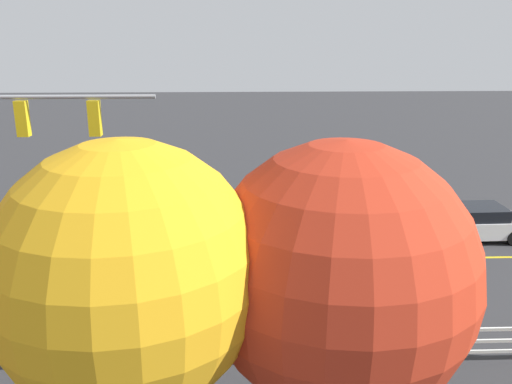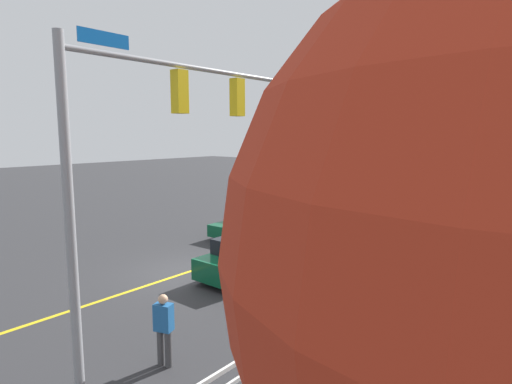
{
  "view_description": "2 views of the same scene",
  "coord_description": "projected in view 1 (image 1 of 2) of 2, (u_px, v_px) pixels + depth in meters",
  "views": [
    {
      "loc": [
        -2.36,
        19.46,
        8.58
      ],
      "look_at": [
        -2.99,
        1.21,
        3.14
      ],
      "focal_mm": 38.27,
      "sensor_mm": 36.0,
      "label": 1
    },
    {
      "loc": [
        10.23,
        11.85,
        5.22
      ],
      "look_at": [
        -2.5,
        1.27,
        2.93
      ],
      "focal_mm": 29.46,
      "sensor_mm": 36.0,
      "label": 2
    }
  ],
  "objects": [
    {
      "name": "car_2",
      "position": [
        320.0,
        227.0,
        22.92
      ],
      "size": [
        4.04,
        2.1,
        1.26
      ],
      "rotation": [
        0.0,
        0.0,
        6.31
      ],
      "color": "#0C4C2D",
      "rests_on": "ground_plane"
    },
    {
      "name": "pedestrian",
      "position": [
        2.0,
        298.0,
        16.22
      ],
      "size": [
        0.38,
        0.46,
        1.69
      ],
      "rotation": [
        0.0,
        0.0,
        0.35
      ],
      "color": "#3F3F42",
      "rests_on": "ground_plane"
    },
    {
      "name": "tree_3",
      "position": [
        127.0,
        275.0,
        8.14
      ],
      "size": [
        4.11,
        4.11,
        7.14
      ],
      "color": "brown",
      "rests_on": "ground_plane"
    },
    {
      "name": "lane_center_stripe",
      "position": [
        281.0,
        260.0,
        21.14
      ],
      "size": [
        28.0,
        0.16,
        0.01
      ],
      "primitive_type": "cube",
      "color": "gold",
      "rests_on": "ground_plane"
    },
    {
      "name": "tree_1",
      "position": [
        340.0,
        275.0,
        8.9
      ],
      "size": [
        4.47,
        4.47,
        6.99
      ],
      "color": "brown",
      "rests_on": "ground_plane"
    },
    {
      "name": "car_1",
      "position": [
        202.0,
        267.0,
        18.83
      ],
      "size": [
        4.1,
        1.93,
        1.51
      ],
      "rotation": [
        0.0,
        0.0,
        3.14
      ],
      "color": "#0C4C2D",
      "rests_on": "ground_plane"
    },
    {
      "name": "ground_plane",
      "position": [
        177.0,
        262.0,
        21.01
      ],
      "size": [
        120.0,
        120.0,
        0.0
      ],
      "primitive_type": "plane",
      "color": "#2D2D30"
    },
    {
      "name": "car_0",
      "position": [
        473.0,
        223.0,
        23.2
      ],
      "size": [
        4.28,
        2.06,
        1.44
      ],
      "rotation": [
        0.0,
        0.0,
        6.31
      ],
      "color": "silver",
      "rests_on": "ground_plane"
    },
    {
      "name": "white_rail_fence",
      "position": [
        264.0,
        345.0,
        14.38
      ],
      "size": [
        26.1,
        0.1,
        1.15
      ],
      "color": "white",
      "rests_on": "ground_plane"
    }
  ]
}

